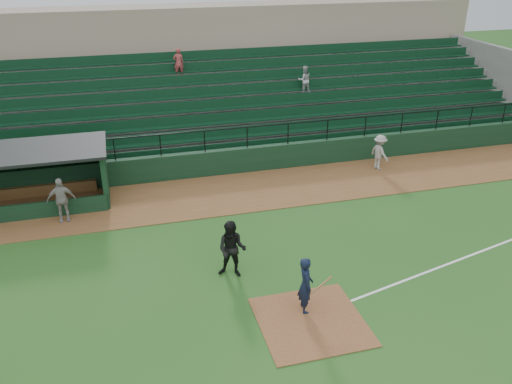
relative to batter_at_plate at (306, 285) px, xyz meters
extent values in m
plane|color=#22511A|center=(0.00, 0.44, -0.91)|extent=(90.00, 90.00, 0.00)
cube|color=brown|center=(0.00, 8.44, -0.89)|extent=(40.00, 4.00, 0.03)
cube|color=brown|center=(0.00, -0.56, -0.89)|extent=(3.00, 3.00, 0.03)
cube|color=white|center=(8.00, 1.64, -0.90)|extent=(17.49, 4.44, 0.01)
cube|color=black|center=(0.00, 10.64, -0.31)|extent=(36.00, 0.35, 1.20)
cylinder|color=black|center=(0.00, 10.64, 1.29)|extent=(36.00, 0.06, 0.06)
cube|color=slate|center=(0.00, 15.54, 0.89)|extent=(36.00, 9.00, 3.60)
cube|color=#0D321B|center=(0.00, 15.04, 1.34)|extent=(34.56, 8.00, 4.05)
cube|color=slate|center=(18.00, 15.59, 1.19)|extent=(0.35, 9.50, 4.20)
cube|color=gray|center=(0.00, 22.04, 2.29)|extent=(38.00, 3.00, 6.40)
cube|color=slate|center=(0.00, 20.04, 2.79)|extent=(36.00, 2.00, 0.20)
imported|color=#B0B0B0|center=(5.47, 15.34, 2.11)|extent=(0.75, 0.58, 1.54)
imported|color=#A93E3F|center=(-1.14, 17.34, 3.02)|extent=(0.57, 0.37, 1.56)
cube|color=black|center=(-9.75, 10.84, 0.24)|extent=(8.50, 0.20, 2.30)
cube|color=black|center=(-5.50, 9.54, 0.24)|extent=(0.20, 2.60, 2.30)
cube|color=olive|center=(-9.75, 10.44, -0.66)|extent=(7.65, 0.40, 0.50)
imported|color=black|center=(0.00, 0.00, 0.00)|extent=(0.50, 0.70, 1.81)
cylinder|color=olive|center=(0.40, -0.20, 0.04)|extent=(0.79, 0.34, 0.35)
imported|color=black|center=(-1.65, 2.35, 0.08)|extent=(1.18, 1.08, 1.96)
imported|color=#A19C96|center=(7.11, 9.19, -0.03)|extent=(0.87, 1.21, 1.69)
imported|color=#9F9995|center=(-7.17, 7.71, 0.02)|extent=(1.08, 0.50, 1.79)
camera|label=1|loc=(-4.75, -11.86, 9.03)|focal=37.09mm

